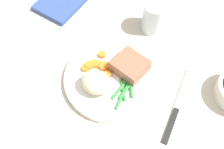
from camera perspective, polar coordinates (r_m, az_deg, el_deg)
name	(u,v)px	position (r cm, az deg, el deg)	size (l,w,h in cm)	color
dining_table	(107,83)	(69.02, -1.10, -1.69)	(120.00, 90.00, 2.00)	beige
dinner_plate	(112,78)	(67.53, 0.00, -0.81)	(23.15, 23.15, 1.60)	white
meat_portion	(130,66)	(66.73, 3.74, 1.77)	(7.57, 6.94, 3.26)	#936047
mashed_potatoes	(96,82)	(63.47, -3.26, -1.64)	(7.14, 5.94, 4.58)	beige
carrot_slices	(99,65)	(68.16, -2.60, 1.95)	(7.28, 6.59, 1.09)	orange
green_beans	(125,89)	(64.80, 2.75, -3.01)	(4.91, 10.68, 0.74)	#2D8C38
fork	(58,60)	(72.65, -11.05, 2.99)	(1.44, 16.60, 0.40)	silver
knife	(177,106)	(66.42, 13.25, -6.31)	(1.70, 20.50, 0.64)	black
water_glass	(155,18)	(76.38, 8.69, 11.31)	(6.64, 6.64, 8.61)	silver
napkin	(60,4)	(85.08, -10.62, 14.06)	(11.36, 12.22, 1.50)	#334C8C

